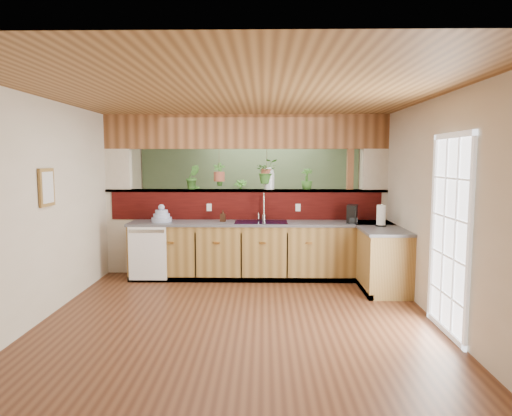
{
  "coord_description": "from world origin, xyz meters",
  "views": [
    {
      "loc": [
        0.29,
        -6.13,
        1.88
      ],
      "look_at": [
        0.17,
        0.7,
        1.15
      ],
      "focal_mm": 32.0,
      "sensor_mm": 36.0,
      "label": 1
    }
  ],
  "objects_px": {
    "soap_dispenser": "(223,216)",
    "shelving_console": "(220,226)",
    "coffee_maker": "(352,215)",
    "paper_towel": "(381,216)",
    "glass_jar": "(269,178)",
    "dish_stack": "(162,216)",
    "faucet": "(264,206)"
  },
  "relations": [
    {
      "from": "paper_towel",
      "to": "shelving_console",
      "type": "relative_size",
      "value": 0.25
    },
    {
      "from": "coffee_maker",
      "to": "shelving_console",
      "type": "distance_m",
      "value": 3.31
    },
    {
      "from": "paper_towel",
      "to": "shelving_console",
      "type": "height_order",
      "value": "paper_towel"
    },
    {
      "from": "dish_stack",
      "to": "coffee_maker",
      "type": "distance_m",
      "value": 2.98
    },
    {
      "from": "soap_dispenser",
      "to": "coffee_maker",
      "type": "relative_size",
      "value": 0.67
    },
    {
      "from": "soap_dispenser",
      "to": "paper_towel",
      "type": "xyz_separation_m",
      "value": [
        2.37,
        -0.46,
        0.06
      ]
    },
    {
      "from": "coffee_maker",
      "to": "paper_towel",
      "type": "bearing_deg",
      "value": -29.22
    },
    {
      "from": "paper_towel",
      "to": "glass_jar",
      "type": "distance_m",
      "value": 1.89
    },
    {
      "from": "faucet",
      "to": "dish_stack",
      "type": "distance_m",
      "value": 1.62
    },
    {
      "from": "dish_stack",
      "to": "soap_dispenser",
      "type": "xyz_separation_m",
      "value": [
        0.96,
        0.04,
        0.01
      ]
    },
    {
      "from": "coffee_maker",
      "to": "shelving_console",
      "type": "bearing_deg",
      "value": 150.38
    },
    {
      "from": "faucet",
      "to": "glass_jar",
      "type": "distance_m",
      "value": 0.49
    },
    {
      "from": "coffee_maker",
      "to": "shelving_console",
      "type": "xyz_separation_m",
      "value": [
        -2.28,
        2.34,
        -0.53
      ]
    },
    {
      "from": "coffee_maker",
      "to": "soap_dispenser",
      "type": "bearing_deg",
      "value": -166.77
    },
    {
      "from": "faucet",
      "to": "coffee_maker",
      "type": "height_order",
      "value": "faucet"
    },
    {
      "from": "faucet",
      "to": "shelving_console",
      "type": "xyz_separation_m",
      "value": [
        -0.91,
        2.12,
        -0.64
      ]
    },
    {
      "from": "soap_dispenser",
      "to": "dish_stack",
      "type": "bearing_deg",
      "value": -177.4
    },
    {
      "from": "paper_towel",
      "to": "glass_jar",
      "type": "bearing_deg",
      "value": 153.91
    },
    {
      "from": "faucet",
      "to": "coffee_maker",
      "type": "xyz_separation_m",
      "value": [
        1.37,
        -0.23,
        -0.11
      ]
    },
    {
      "from": "soap_dispenser",
      "to": "glass_jar",
      "type": "relative_size",
      "value": 0.51
    },
    {
      "from": "faucet",
      "to": "soap_dispenser",
      "type": "height_order",
      "value": "faucet"
    },
    {
      "from": "dish_stack",
      "to": "shelving_console",
      "type": "xyz_separation_m",
      "value": [
        0.7,
        2.29,
        -0.49
      ]
    },
    {
      "from": "coffee_maker",
      "to": "glass_jar",
      "type": "distance_m",
      "value": 1.46
    },
    {
      "from": "glass_jar",
      "to": "shelving_console",
      "type": "bearing_deg",
      "value": 117.82
    },
    {
      "from": "faucet",
      "to": "shelving_console",
      "type": "bearing_deg",
      "value": 113.23
    },
    {
      "from": "dish_stack",
      "to": "paper_towel",
      "type": "xyz_separation_m",
      "value": [
        3.34,
        -0.42,
        0.07
      ]
    },
    {
      "from": "soap_dispenser",
      "to": "shelving_console",
      "type": "distance_m",
      "value": 2.31
    },
    {
      "from": "soap_dispenser",
      "to": "coffee_maker",
      "type": "height_order",
      "value": "coffee_maker"
    },
    {
      "from": "glass_jar",
      "to": "faucet",
      "type": "bearing_deg",
      "value": -113.26
    },
    {
      "from": "dish_stack",
      "to": "paper_towel",
      "type": "bearing_deg",
      "value": -7.09
    },
    {
      "from": "faucet",
      "to": "glass_jar",
      "type": "relative_size",
      "value": 1.24
    },
    {
      "from": "faucet",
      "to": "paper_towel",
      "type": "xyz_separation_m",
      "value": [
        1.73,
        -0.58,
        -0.09
      ]
    }
  ]
}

